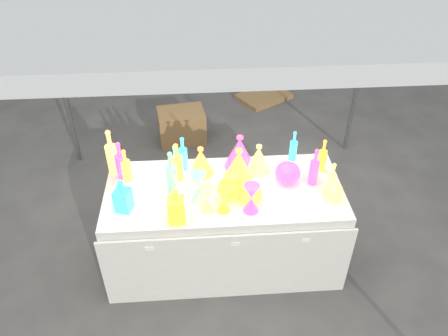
{
  "coord_description": "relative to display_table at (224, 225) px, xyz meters",
  "views": [
    {
      "loc": [
        -0.18,
        -2.51,
        2.9
      ],
      "look_at": [
        0.0,
        0.0,
        0.95
      ],
      "focal_mm": 35.0,
      "sensor_mm": 36.0,
      "label": 1
    }
  ],
  "objects": [
    {
      "name": "hourglass_0",
      "position": [
        -0.02,
        -0.23,
        0.47
      ],
      "size": [
        0.11,
        0.11,
        0.2
      ],
      "primitive_type": null,
      "rotation": [
        0.0,
        0.0,
        -0.15
      ],
      "color": "gold",
      "rests_on": "display_table"
    },
    {
      "name": "globe_0",
      "position": [
        0.19,
        -0.15,
        0.44
      ],
      "size": [
        0.16,
        0.16,
        0.12
      ],
      "primitive_type": null,
      "rotation": [
        0.0,
        0.0,
        0.05
      ],
      "color": "red",
      "rests_on": "display_table"
    },
    {
      "name": "lampshade_3",
      "position": [
        0.29,
        0.22,
        0.49
      ],
      "size": [
        0.26,
        0.26,
        0.24
      ],
      "primitive_type": null,
      "rotation": [
        0.0,
        0.0,
        0.43
      ],
      "color": "#158567",
      "rests_on": "display_table"
    },
    {
      "name": "bottle_0",
      "position": [
        -0.74,
        0.18,
        0.52
      ],
      "size": [
        0.09,
        0.09,
        0.28
      ],
      "primitive_type": null,
      "rotation": [
        0.0,
        0.0,
        0.41
      ],
      "color": "red",
      "rests_on": "display_table"
    },
    {
      "name": "cardboard_box_flat",
      "position": [
        0.74,
        2.76,
        -0.35
      ],
      "size": [
        0.82,
        0.76,
        0.06
      ],
      "primitive_type": "cube",
      "rotation": [
        0.0,
        0.0,
        0.55
      ],
      "color": "olive",
      "rests_on": "ground"
    },
    {
      "name": "lampshade_0",
      "position": [
        0.12,
        0.11,
        0.52
      ],
      "size": [
        0.24,
        0.24,
        0.28
      ],
      "primitive_type": null,
      "rotation": [
        0.0,
        0.0,
        -0.0
      ],
      "color": "#FFEF35",
      "rests_on": "display_table"
    },
    {
      "name": "bottle_4",
      "position": [
        -0.85,
        0.28,
        0.57
      ],
      "size": [
        0.12,
        0.12,
        0.39
      ],
      "primitive_type": null,
      "rotation": [
        0.0,
        0.0,
        0.39
      ],
      "color": "#158567",
      "rests_on": "display_table"
    },
    {
      "name": "globe_2",
      "position": [
        0.05,
        -0.08,
        0.45
      ],
      "size": [
        0.21,
        0.21,
        0.15
      ],
      "primitive_type": null,
      "rotation": [
        0.0,
        0.0,
        -0.15
      ],
      "color": "gold",
      "rests_on": "display_table"
    },
    {
      "name": "bottle_11",
      "position": [
        0.78,
        -0.1,
        0.52
      ],
      "size": [
        0.07,
        0.07,
        0.28
      ],
      "primitive_type": null,
      "rotation": [
        0.0,
        0.0,
        0.08
      ],
      "color": "#158567",
      "rests_on": "display_table"
    },
    {
      "name": "bottle_7",
      "position": [
        -0.36,
        0.17,
        0.53
      ],
      "size": [
        0.08,
        0.08,
        0.31
      ],
      "primitive_type": null,
      "rotation": [
        0.0,
        0.0,
        -0.14
      ],
      "color": "#1B9521",
      "rests_on": "display_table"
    },
    {
      "name": "decanter_1",
      "position": [
        -0.35,
        -0.3,
        0.51
      ],
      "size": [
        0.12,
        0.12,
        0.28
      ],
      "primitive_type": null,
      "rotation": [
        0.0,
        0.0,
        0.04
      ],
      "color": "gold",
      "rests_on": "display_table"
    },
    {
      "name": "hourglass_2",
      "position": [
        -0.14,
        -0.21,
        0.48
      ],
      "size": [
        0.14,
        0.14,
        0.21
      ],
      "primitive_type": null,
      "rotation": [
        0.0,
        0.0,
        -0.43
      ],
      "color": "#158567",
      "rests_on": "display_table"
    },
    {
      "name": "cardboard_box_closed",
      "position": [
        -0.36,
        1.82,
        -0.18
      ],
      "size": [
        0.57,
        0.45,
        0.38
      ],
      "primitive_type": "cube",
      "rotation": [
        0.0,
        0.0,
        0.14
      ],
      "color": "olive",
      "rests_on": "ground"
    },
    {
      "name": "bottle_6",
      "position": [
        -0.35,
        0.16,
        0.54
      ],
      "size": [
        0.11,
        0.11,
        0.33
      ],
      "primitive_type": null,
      "rotation": [
        0.0,
        0.0,
        0.36
      ],
      "color": "red",
      "rests_on": "display_table"
    },
    {
      "name": "lampshade_1",
      "position": [
        -0.17,
        0.22,
        0.49
      ],
      "size": [
        0.23,
        0.23,
        0.24
      ],
      "primitive_type": null,
      "rotation": [
        0.0,
        0.0,
        -0.18
      ],
      "color": "#FFEF35",
      "rests_on": "display_table"
    },
    {
      "name": "hourglass_4",
      "position": [
        0.04,
        -0.09,
        0.48
      ],
      "size": [
        0.13,
        0.13,
        0.2
      ],
      "primitive_type": null,
      "rotation": [
        0.0,
        0.0,
        0.41
      ],
      "color": "red",
      "rests_on": "display_table"
    },
    {
      "name": "ground",
      "position": [
        -0.0,
        0.01,
        -0.37
      ],
      "size": [
        80.0,
        80.0,
        0.0
      ],
      "primitive_type": "plane",
      "color": "#5B5854",
      "rests_on": "ground"
    },
    {
      "name": "decanter_2",
      "position": [
        -0.72,
        -0.16,
        0.51
      ],
      "size": [
        0.13,
        0.13,
        0.26
      ],
      "primitive_type": null,
      "rotation": [
        0.0,
        0.0,
        -0.3
      ],
      "color": "#1B9521",
      "rests_on": "display_table"
    },
    {
      "name": "display_table",
      "position": [
        0.0,
        0.0,
        0.0
      ],
      "size": [
        1.84,
        0.83,
        0.75
      ],
      "color": "silver",
      "rests_on": "ground"
    },
    {
      "name": "globe_3",
      "position": [
        0.49,
        0.06,
        0.45
      ],
      "size": [
        0.2,
        0.2,
        0.16
      ],
      "primitive_type": null,
      "rotation": [
        0.0,
        0.0,
        -0.02
      ],
      "color": "blue",
      "rests_on": "display_table"
    },
    {
      "name": "hourglass_1",
      "position": [
        0.17,
        -0.24,
        0.49
      ],
      "size": [
        0.12,
        0.12,
        0.23
      ],
      "primitive_type": null,
      "rotation": [
        0.0,
        0.0,
        -0.08
      ],
      "color": "blue",
      "rests_on": "display_table"
    },
    {
      "name": "hourglass_3",
      "position": [
        -0.2,
        -0.11,
        0.5
      ],
      "size": [
        0.12,
        0.12,
        0.25
      ],
      "primitive_type": null,
      "rotation": [
        0.0,
        0.0,
        0.0
      ],
      "color": "#AB2286",
      "rests_on": "display_table"
    },
    {
      "name": "bottle_10",
      "position": [
        0.68,
        0.03,
        0.53
      ],
      "size": [
        0.09,
        0.09,
        0.32
      ],
      "primitive_type": null,
      "rotation": [
        0.0,
        0.0,
        -0.23
      ],
      "color": "blue",
      "rests_on": "display_table"
    },
    {
      "name": "bottle_9",
      "position": [
        0.79,
        0.19,
        0.52
      ],
      "size": [
        0.07,
        0.07,
        0.29
      ],
      "primitive_type": null,
      "rotation": [
        0.0,
        0.0,
        0.1
      ],
      "color": "gold",
      "rests_on": "display_table"
    },
    {
      "name": "bottle_5",
      "position": [
        -0.38,
        -0.0,
        0.56
      ],
      "size": [
        0.09,
        0.09,
        0.37
      ],
      "primitive_type": null,
      "rotation": [
        0.0,
        0.0,
        -0.06
      ],
      "color": "#AB2286",
      "rests_on": "display_table"
    },
    {
      "name": "bottle_1",
      "position": [
        -0.3,
        0.29,
        0.52
      ],
      "size": [
        0.08,
        0.08,
        0.3
      ],
      "primitive_type": null,
      "rotation": [
        0.0,
        0.0,
        0.16
      ],
      "color": "#1B9521",
      "rests_on": "display_table"
    },
    {
      "name": "bottle_8",
      "position": [
        0.59,
        0.35,
        0.51
      ],
      "size": [
        0.07,
        0.07,
        0.27
      ],
      "primitive_type": null,
      "rotation": [
        0.0,
        0.0,
        -0.08
      ],
      "color": "#1B9521",
      "rests_on": "display_table"
    },
    {
      "name": "globe_1",
      "position": [
        0.78,
        -0.15,
        0.44
      ],
      "size": [
        0.17,
        0.17,
        0.12
      ],
      "primitive_type": null,
      "rotation": [
        0.0,
        0.0,
        -0.11
      ],
      "color": "#158567",
      "rests_on": "display_table"
    },
    {
      "name": "bottle_3",
      "position": [
        -0.78,
        0.21,
        0.54
      ],
      "size": [
        0.09,
        0.09,
        0.33
      ],
      "primitive_type": null,
      "rotation": [
        0.0,
        0.0,
        -0.09
      ],
      "color": "blue",
      "rests_on": "display_table"
    },
    {
      "name": "lampshade_2",
      "position": [
        0.14,
        0.29,
        0.52
      ],
      "size": [
        0.25,
        0.25,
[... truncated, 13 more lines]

